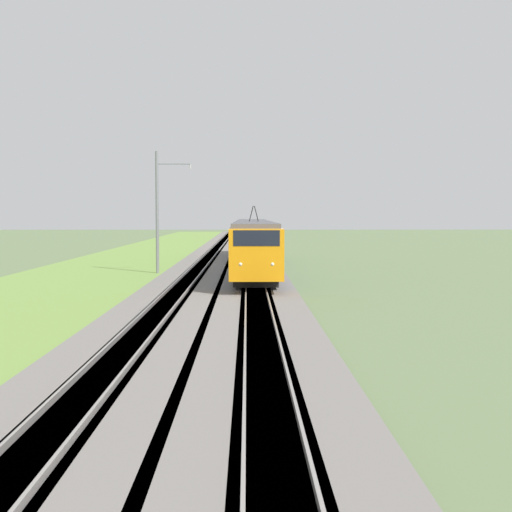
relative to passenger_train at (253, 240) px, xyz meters
The scene contains 7 objects.
ballast_main 5.03m from the passenger_train, 114.70° to the left, with size 240.00×4.40×0.30m.
ballast_adjacent 2.88m from the passenger_train, behind, with size 240.00×4.40×0.30m.
track_main 5.03m from the passenger_train, 114.70° to the left, with size 240.00×1.57×0.45m.
track_adjacent 2.87m from the passenger_train, behind, with size 240.00×1.57×0.45m.
grass_verge 11.38m from the passenger_train, 99.80° to the left, with size 240.00×12.34×0.12m.
passenger_train is the anchor object (origin of this frame).
catenary_mast_mid 8.62m from the passenger_train, 123.97° to the left, with size 0.22×2.56×8.89m.
Camera 1 is at (-4.25, -3.65, 4.35)m, focal length 50.00 mm.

